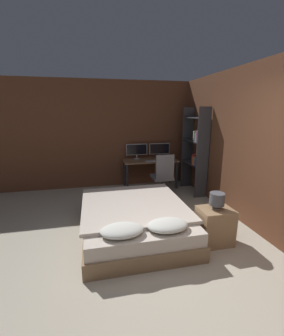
{
  "coord_description": "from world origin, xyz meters",
  "views": [
    {
      "loc": [
        -0.84,
        -2.05,
        1.93
      ],
      "look_at": [
        0.18,
        2.53,
        0.75
      ],
      "focal_mm": 24.0,
      "sensor_mm": 36.0,
      "label": 1
    }
  ],
  "objects_px": {
    "office_chair": "(163,180)",
    "desk": "(150,163)",
    "bedside_lamp": "(217,199)",
    "computer_mouse": "(162,160)",
    "monitor_left": "(137,150)",
    "keyboard": "(152,161)",
    "monitor_right": "(160,149)",
    "bed": "(135,219)",
    "nightstand": "(215,226)",
    "bookshelf": "(196,148)"
  },
  "relations": [
    {
      "from": "monitor_left",
      "to": "monitor_right",
      "type": "height_order",
      "value": "same"
    },
    {
      "from": "bed",
      "to": "monitor_right",
      "type": "height_order",
      "value": "monitor_right"
    },
    {
      "from": "desk",
      "to": "office_chair",
      "type": "xyz_separation_m",
      "value": [
        0.1,
        -0.75,
        -0.23
      ]
    },
    {
      "from": "office_chair",
      "to": "nightstand",
      "type": "bearing_deg",
      "value": -84.61
    },
    {
      "from": "monitor_left",
      "to": "bookshelf",
      "type": "height_order",
      "value": "bookshelf"
    },
    {
      "from": "desk",
      "to": "keyboard",
      "type": "distance_m",
      "value": 0.23
    },
    {
      "from": "keyboard",
      "to": "computer_mouse",
      "type": "relative_size",
      "value": 4.88
    },
    {
      "from": "keyboard",
      "to": "computer_mouse",
      "type": "height_order",
      "value": "computer_mouse"
    },
    {
      "from": "monitor_left",
      "to": "office_chair",
      "type": "xyz_separation_m",
      "value": [
        0.41,
        -0.96,
        -0.55
      ]
    },
    {
      "from": "office_chair",
      "to": "computer_mouse",
      "type": "bearing_deg",
      "value": 73.69
    },
    {
      "from": "nightstand",
      "to": "computer_mouse",
      "type": "distance_m",
      "value": 2.57
    },
    {
      "from": "monitor_right",
      "to": "keyboard",
      "type": "relative_size",
      "value": 1.62
    },
    {
      "from": "bedside_lamp",
      "to": "monitor_left",
      "type": "height_order",
      "value": "monitor_left"
    },
    {
      "from": "bookshelf",
      "to": "monitor_left",
      "type": "bearing_deg",
      "value": 145.95
    },
    {
      "from": "nightstand",
      "to": "bookshelf",
      "type": "bearing_deg",
      "value": 72.47
    },
    {
      "from": "nightstand",
      "to": "monitor_left",
      "type": "xyz_separation_m",
      "value": [
        -0.6,
        2.94,
        0.68
      ]
    },
    {
      "from": "nightstand",
      "to": "computer_mouse",
      "type": "relative_size",
      "value": 7.84
    },
    {
      "from": "keyboard",
      "to": "bookshelf",
      "type": "xyz_separation_m",
      "value": [
        0.95,
        -0.44,
        0.37
      ]
    },
    {
      "from": "desk",
      "to": "keyboard",
      "type": "height_order",
      "value": "keyboard"
    },
    {
      "from": "bedside_lamp",
      "to": "keyboard",
      "type": "bearing_deg",
      "value": 96.48
    },
    {
      "from": "monitor_left",
      "to": "office_chair",
      "type": "height_order",
      "value": "monitor_left"
    },
    {
      "from": "bedside_lamp",
      "to": "keyboard",
      "type": "xyz_separation_m",
      "value": [
        -0.29,
        2.52,
        0.04
      ]
    },
    {
      "from": "nightstand",
      "to": "bookshelf",
      "type": "distance_m",
      "value": 2.34
    },
    {
      "from": "desk",
      "to": "computer_mouse",
      "type": "distance_m",
      "value": 0.35
    },
    {
      "from": "bedside_lamp",
      "to": "monitor_right",
      "type": "relative_size",
      "value": 0.45
    },
    {
      "from": "desk",
      "to": "computer_mouse",
      "type": "xyz_separation_m",
      "value": [
        0.26,
        -0.2,
        0.11
      ]
    },
    {
      "from": "desk",
      "to": "office_chair",
      "type": "relative_size",
      "value": 1.35
    },
    {
      "from": "bed",
      "to": "nightstand",
      "type": "height_order",
      "value": "nightstand"
    },
    {
      "from": "monitor_left",
      "to": "monitor_right",
      "type": "distance_m",
      "value": 0.62
    },
    {
      "from": "bed",
      "to": "desk",
      "type": "distance_m",
      "value": 2.35
    },
    {
      "from": "office_chair",
      "to": "desk",
      "type": "bearing_deg",
      "value": 97.6
    },
    {
      "from": "monitor_right",
      "to": "monitor_left",
      "type": "bearing_deg",
      "value": 180.0
    },
    {
      "from": "monitor_left",
      "to": "bedside_lamp",
      "type": "bearing_deg",
      "value": -78.53
    },
    {
      "from": "bedside_lamp",
      "to": "keyboard",
      "type": "height_order",
      "value": "bedside_lamp"
    },
    {
      "from": "nightstand",
      "to": "bookshelf",
      "type": "relative_size",
      "value": 0.27
    },
    {
      "from": "bed",
      "to": "nightstand",
      "type": "bearing_deg",
      "value": -26.92
    },
    {
      "from": "nightstand",
      "to": "monitor_left",
      "type": "distance_m",
      "value": 3.07
    },
    {
      "from": "keyboard",
      "to": "bookshelf",
      "type": "relative_size",
      "value": 0.17
    },
    {
      "from": "bed",
      "to": "office_chair",
      "type": "bearing_deg",
      "value": 56.85
    },
    {
      "from": "bedside_lamp",
      "to": "computer_mouse",
      "type": "height_order",
      "value": "bedside_lamp"
    },
    {
      "from": "bedside_lamp",
      "to": "computer_mouse",
      "type": "relative_size",
      "value": 3.52
    },
    {
      "from": "monitor_left",
      "to": "computer_mouse",
      "type": "bearing_deg",
      "value": -35.89
    },
    {
      "from": "monitor_right",
      "to": "computer_mouse",
      "type": "bearing_deg",
      "value": -96.65
    },
    {
      "from": "nightstand",
      "to": "bedside_lamp",
      "type": "distance_m",
      "value": 0.43
    },
    {
      "from": "monitor_right",
      "to": "nightstand",
      "type": "bearing_deg",
      "value": -90.43
    },
    {
      "from": "computer_mouse",
      "to": "keyboard",
      "type": "bearing_deg",
      "value": 180.0
    },
    {
      "from": "bed",
      "to": "desk",
      "type": "bearing_deg",
      "value": 69.21
    },
    {
      "from": "bed",
      "to": "bookshelf",
      "type": "height_order",
      "value": "bookshelf"
    },
    {
      "from": "bedside_lamp",
      "to": "bookshelf",
      "type": "relative_size",
      "value": 0.12
    },
    {
      "from": "desk",
      "to": "keyboard",
      "type": "relative_size",
      "value": 4.05
    }
  ]
}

